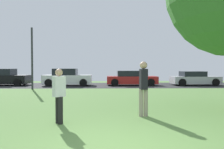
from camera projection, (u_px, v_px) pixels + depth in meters
road_strip at (109, 85)px, 20.27m from camera, size 44.00×6.40×0.01m
person_catcher at (59, 94)px, 6.37m from camera, size 0.39×0.37×1.57m
person_bystander at (143, 86)px, 7.31m from camera, size 0.30×0.34×1.80m
parked_car_black at (4, 78)px, 20.14m from camera, size 4.15×2.03×1.49m
parked_car_white at (67, 78)px, 19.77m from camera, size 4.19×2.04×1.51m
parked_car_red at (131, 78)px, 20.22m from camera, size 4.50×2.04×1.31m
parked_car_silver at (194, 79)px, 20.24m from camera, size 4.17×2.08×1.25m
street_lamp_post at (32, 59)px, 16.25m from camera, size 0.14×0.14×4.50m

